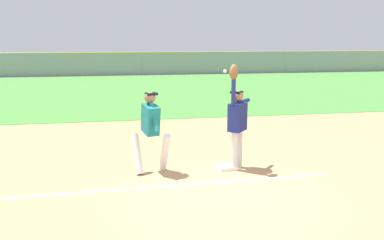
{
  "coord_description": "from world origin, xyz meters",
  "views": [
    {
      "loc": [
        -1.91,
        -6.96,
        2.8
      ],
      "look_at": [
        -0.33,
        1.62,
        1.05
      ],
      "focal_mm": 38.27,
      "sensor_mm": 36.0,
      "label": 1
    }
  ],
  "objects_px": {
    "runner": "(151,126)",
    "parked_car_green": "(191,63)",
    "fielder": "(237,119)",
    "baseball": "(225,71)",
    "parked_car_black": "(135,63)",
    "parked_car_silver": "(81,63)",
    "first_base": "(227,167)"
  },
  "relations": [
    {
      "from": "parked_car_silver",
      "to": "parked_car_green",
      "type": "distance_m",
      "value": 9.38
    },
    {
      "from": "runner",
      "to": "baseball",
      "type": "height_order",
      "value": "baseball"
    },
    {
      "from": "parked_car_silver",
      "to": "parked_car_black",
      "type": "xyz_separation_m",
      "value": [
        4.56,
        -0.06,
        0.0
      ]
    },
    {
      "from": "baseball",
      "to": "parked_car_black",
      "type": "height_order",
      "value": "baseball"
    },
    {
      "from": "parked_car_black",
      "to": "baseball",
      "type": "bearing_deg",
      "value": -91.04
    },
    {
      "from": "parked_car_black",
      "to": "parked_car_green",
      "type": "height_order",
      "value": "same"
    },
    {
      "from": "fielder",
      "to": "parked_car_black",
      "type": "bearing_deg",
      "value": -45.95
    },
    {
      "from": "fielder",
      "to": "parked_car_silver",
      "type": "xyz_separation_m",
      "value": [
        -5.42,
        27.98,
        -0.45
      ]
    },
    {
      "from": "parked_car_green",
      "to": "parked_car_silver",
      "type": "bearing_deg",
      "value": 171.68
    },
    {
      "from": "runner",
      "to": "parked_car_silver",
      "type": "distance_m",
      "value": 28.11
    },
    {
      "from": "fielder",
      "to": "parked_car_green",
      "type": "bearing_deg",
      "value": -55.88
    },
    {
      "from": "first_base",
      "to": "parked_car_black",
      "type": "distance_m",
      "value": 27.88
    },
    {
      "from": "first_base",
      "to": "parked_car_black",
      "type": "height_order",
      "value": "parked_car_black"
    },
    {
      "from": "baseball",
      "to": "parked_car_green",
      "type": "height_order",
      "value": "baseball"
    },
    {
      "from": "runner",
      "to": "parked_car_green",
      "type": "xyz_separation_m",
      "value": [
        5.78,
        27.42,
        -0.32
      ]
    },
    {
      "from": "runner",
      "to": "baseball",
      "type": "xyz_separation_m",
      "value": [
        1.64,
        0.23,
        1.11
      ]
    },
    {
      "from": "parked_car_silver",
      "to": "parked_car_black",
      "type": "distance_m",
      "value": 4.56
    },
    {
      "from": "baseball",
      "to": "parked_car_silver",
      "type": "relative_size",
      "value": 0.02
    },
    {
      "from": "fielder",
      "to": "baseball",
      "type": "relative_size",
      "value": 30.81
    },
    {
      "from": "parked_car_black",
      "to": "fielder",
      "type": "bearing_deg",
      "value": -90.66
    },
    {
      "from": "first_base",
      "to": "runner",
      "type": "relative_size",
      "value": 0.22
    },
    {
      "from": "fielder",
      "to": "first_base",
      "type": "bearing_deg",
      "value": 27.15
    },
    {
      "from": "runner",
      "to": "parked_car_silver",
      "type": "height_order",
      "value": "runner"
    },
    {
      "from": "parked_car_silver",
      "to": "fielder",
      "type": "bearing_deg",
      "value": -77.79
    },
    {
      "from": "first_base",
      "to": "parked_car_black",
      "type": "relative_size",
      "value": 0.08
    },
    {
      "from": "baseball",
      "to": "parked_car_green",
      "type": "bearing_deg",
      "value": 81.34
    },
    {
      "from": "runner",
      "to": "baseball",
      "type": "relative_size",
      "value": 23.24
    },
    {
      "from": "baseball",
      "to": "parked_car_black",
      "type": "relative_size",
      "value": 0.02
    },
    {
      "from": "parked_car_black",
      "to": "first_base",
      "type": "bearing_deg",
      "value": -91.04
    },
    {
      "from": "runner",
      "to": "parked_car_black",
      "type": "relative_size",
      "value": 0.38
    },
    {
      "from": "parked_car_silver",
      "to": "parked_car_black",
      "type": "height_order",
      "value": "same"
    },
    {
      "from": "first_base",
      "to": "fielder",
      "type": "distance_m",
      "value": 1.1
    }
  ]
}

